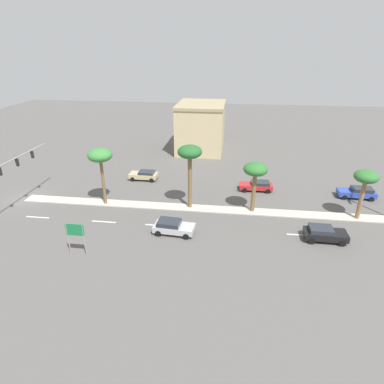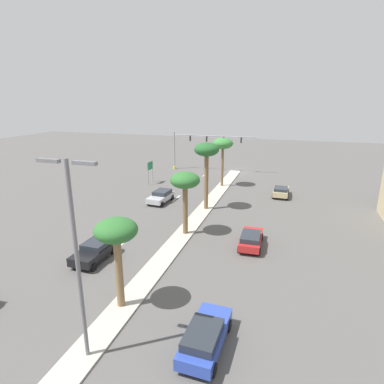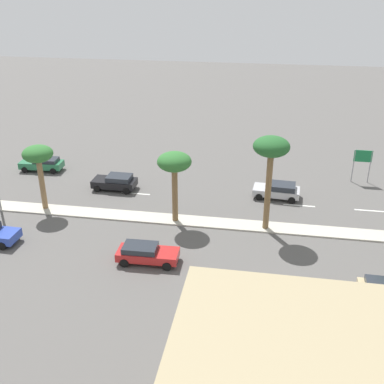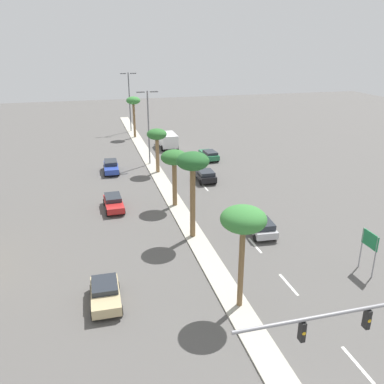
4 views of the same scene
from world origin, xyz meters
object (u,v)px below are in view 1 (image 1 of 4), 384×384
at_px(palm_tree_left, 100,157).
at_px(palm_tree_right, 366,179).
at_px(sedan_red_leading, 257,186).
at_px(directional_road_sign, 75,233).
at_px(sedan_black_rear, 324,233).
at_px(commercial_building, 201,127).
at_px(palm_tree_outboard, 190,155).
at_px(sedan_silver_left, 173,227).
at_px(sedan_blue_far, 358,192).
at_px(palm_tree_trailing, 255,171).
at_px(sedan_tan_front, 144,175).

height_order(palm_tree_left, palm_tree_right, palm_tree_left).
height_order(palm_tree_right, sedan_red_leading, palm_tree_right).
height_order(directional_road_sign, palm_tree_right, palm_tree_right).
distance_m(directional_road_sign, sedan_red_leading, 24.61).
xyz_separation_m(sedan_black_rear, sedan_red_leading, (-11.71, -6.09, -0.05)).
relative_size(commercial_building, palm_tree_outboard, 1.49).
xyz_separation_m(commercial_building, palm_tree_left, (24.95, -9.22, 1.84)).
height_order(palm_tree_left, sedan_red_leading, palm_tree_left).
height_order(commercial_building, palm_tree_left, commercial_building).
bearing_deg(sedan_silver_left, palm_tree_left, -120.73).
height_order(palm_tree_outboard, sedan_blue_far, palm_tree_outboard).
relative_size(directional_road_sign, palm_tree_right, 0.58).
distance_m(palm_tree_trailing, sedan_black_rear, 9.78).
bearing_deg(palm_tree_trailing, sedan_black_rear, 52.12).
xyz_separation_m(palm_tree_left, sedan_blue_far, (-5.97, 31.58, -5.37)).
bearing_deg(palm_tree_trailing, palm_tree_right, 88.49).
distance_m(palm_tree_trailing, sedan_tan_front, 17.93).
bearing_deg(sedan_red_leading, palm_tree_right, 58.67).
xyz_separation_m(directional_road_sign, sedan_black_rear, (-5.71, 23.39, -1.66)).
bearing_deg(palm_tree_outboard, sedan_tan_front, -135.82).
xyz_separation_m(commercial_building, palm_tree_outboard, (24.56, 1.31, 2.34)).
relative_size(sedan_red_leading, sedan_tan_front, 1.09).
bearing_deg(palm_tree_left, sedan_tan_front, 162.81).
xyz_separation_m(palm_tree_outboard, sedan_tan_front, (-8.12, -7.90, -5.92)).
bearing_deg(palm_tree_outboard, sedan_silver_left, -8.94).
bearing_deg(palm_tree_right, sedan_red_leading, -121.33).
distance_m(directional_road_sign, commercial_building, 36.56).
bearing_deg(directional_road_sign, palm_tree_trailing, 123.96).
relative_size(palm_tree_outboard, sedan_blue_far, 1.67).
xyz_separation_m(palm_tree_trailing, sedan_blue_far, (-5.62, 13.58, -4.32)).
xyz_separation_m(palm_tree_left, sedan_tan_front, (-8.52, 2.64, -5.42)).
relative_size(palm_tree_left, sedan_silver_left, 1.62).
bearing_deg(commercial_building, sedan_blue_far, 49.67).
height_order(commercial_building, palm_tree_right, commercial_building).
bearing_deg(sedan_black_rear, directional_road_sign, -76.29).
distance_m(palm_tree_left, sedan_tan_front, 10.43).
distance_m(palm_tree_outboard, sedan_blue_far, 22.55).
bearing_deg(commercial_building, sedan_black_rear, 27.63).
relative_size(directional_road_sign, palm_tree_trailing, 0.56).
relative_size(sedan_red_leading, sedan_blue_far, 0.96).
bearing_deg(sedan_black_rear, palm_tree_right, 136.56).
distance_m(directional_road_sign, palm_tree_left, 11.47).
relative_size(palm_tree_right, sedan_red_leading, 1.30).
distance_m(palm_tree_left, palm_tree_outboard, 10.55).
bearing_deg(palm_tree_left, palm_tree_trailing, 91.11).
xyz_separation_m(commercial_building, palm_tree_trailing, (24.60, 8.78, 0.78)).
bearing_deg(sedan_blue_far, sedan_red_leading, -93.14).
relative_size(directional_road_sign, sedan_red_leading, 0.76).
relative_size(commercial_building, palm_tree_right, 1.99).
xyz_separation_m(directional_road_sign, sedan_blue_far, (-16.72, 30.05, -1.65)).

